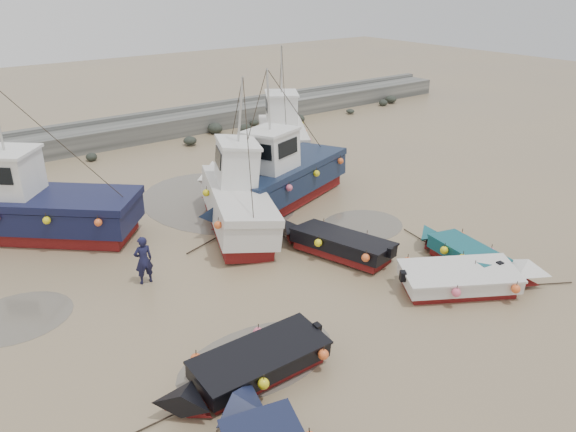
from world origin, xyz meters
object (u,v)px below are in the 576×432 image
object	(u,v)px
cabin_boat_3	(282,132)
person	(146,282)
dinghy_6	(333,241)
dinghy_5	(469,276)
cabin_boat_2	(278,178)
dinghy_2	(460,249)
cabin_boat_0	(26,206)
dinghy_4	(248,364)
cabin_boat_1	(232,196)

from	to	relation	value
cabin_boat_3	person	size ratio (longest dim) A/B	4.69
dinghy_6	dinghy_5	bearing A→B (deg)	-85.37
dinghy_6	cabin_boat_2	xyz separation A→B (m)	(1.19, 5.24, 0.79)
dinghy_2	dinghy_5	world-z (taller)	same
dinghy_2	cabin_boat_0	distance (m)	17.07
dinghy_2	person	distance (m)	11.40
dinghy_4	cabin_boat_1	xyz separation A→B (m)	(4.94, 8.68, 0.81)
dinghy_5	dinghy_6	bearing A→B (deg)	-128.23
cabin_boat_1	dinghy_5	bearing A→B (deg)	-46.89
cabin_boat_1	cabin_boat_2	xyz separation A→B (m)	(2.90, 0.74, -0.03)
cabin_boat_2	person	size ratio (longest dim) A/B	5.79
dinghy_4	dinghy_6	bearing A→B (deg)	-57.56
dinghy_6	cabin_boat_3	size ratio (longest dim) A/B	0.73
dinghy_6	cabin_boat_0	world-z (taller)	cabin_boat_0
dinghy_5	dinghy_6	world-z (taller)	same
dinghy_2	dinghy_6	bearing A→B (deg)	143.68
cabin_boat_0	cabin_boat_3	xyz separation A→B (m)	(14.87, 2.84, 0.07)
cabin_boat_1	person	size ratio (longest dim) A/B	5.25
dinghy_4	cabin_boat_2	size ratio (longest dim) A/B	0.60
dinghy_4	cabin_boat_0	world-z (taller)	cabin_boat_0
cabin_boat_0	cabin_boat_1	xyz separation A→B (m)	(7.14, -4.18, 0.05)
cabin_boat_2	cabin_boat_0	bearing A→B (deg)	52.22
dinghy_5	cabin_boat_1	world-z (taller)	cabin_boat_1
cabin_boat_3	dinghy_5	bearing A→B (deg)	-72.64
person	cabin_boat_1	bearing A→B (deg)	-151.97
dinghy_4	dinghy_6	distance (m)	7.85
dinghy_2	dinghy_6	world-z (taller)	same
cabin_boat_0	cabin_boat_2	distance (m)	10.62
dinghy_6	person	bearing A→B (deg)	144.70
dinghy_2	person	xyz separation A→B (m)	(-9.90, 5.63, -0.57)
cabin_boat_2	dinghy_5	bearing A→B (deg)	164.91
cabin_boat_1	person	bearing A→B (deg)	-133.73
cabin_boat_1	person	world-z (taller)	cabin_boat_1
dinghy_2	cabin_boat_2	distance (m)	8.87
dinghy_4	person	xyz separation A→B (m)	(-0.03, 6.45, -0.55)
cabin_boat_1	cabin_boat_3	size ratio (longest dim) A/B	1.12
dinghy_6	cabin_boat_3	xyz separation A→B (m)	(6.02, 11.51, 0.84)
dinghy_5	person	bearing A→B (deg)	-99.03
dinghy_6	person	world-z (taller)	dinghy_6
cabin_boat_0	person	world-z (taller)	cabin_boat_0
dinghy_4	dinghy_5	distance (m)	8.53
cabin_boat_2	person	bearing A→B (deg)	91.79
dinghy_5	cabin_boat_3	bearing A→B (deg)	-163.77
cabin_boat_2	cabin_boat_3	bearing A→B (deg)	-56.50
cabin_boat_0	cabin_boat_1	size ratio (longest dim) A/B	0.97
dinghy_2	cabin_boat_3	world-z (taller)	cabin_boat_3
dinghy_4	cabin_boat_3	bearing A→B (deg)	-38.67
dinghy_2	cabin_boat_3	xyz separation A→B (m)	(2.80, 14.88, 0.82)
dinghy_4	dinghy_6	world-z (taller)	same
cabin_boat_3	person	world-z (taller)	cabin_boat_3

